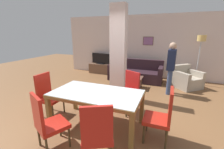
# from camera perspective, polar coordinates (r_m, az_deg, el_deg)

# --- Properties ---
(ground_plane) EXTENTS (18.00, 18.00, 0.00)m
(ground_plane) POSITION_cam_1_polar(r_m,az_deg,el_deg) (3.45, -5.61, -18.59)
(ground_plane) COLOR brown
(back_wall) EXTENTS (7.20, 0.09, 2.70)m
(back_wall) POSITION_cam_1_polar(r_m,az_deg,el_deg) (6.97, 10.50, 10.47)
(back_wall) COLOR silver
(back_wall) RESTS_ON ground_plane
(divider_pillar) EXTENTS (0.44, 0.28, 2.70)m
(divider_pillar) POSITION_cam_1_polar(r_m,az_deg,el_deg) (4.39, 2.43, 7.91)
(divider_pillar) COLOR silver
(divider_pillar) RESTS_ON ground_plane
(dining_table) EXTENTS (1.83, 1.00, 0.77)m
(dining_table) POSITION_cam_1_polar(r_m,az_deg,el_deg) (3.14, -5.91, -9.15)
(dining_table) COLOR olive
(dining_table) RESTS_ON ground_plane
(dining_chair_head_left) EXTENTS (0.46, 0.46, 1.02)m
(dining_chair_head_left) POSITION_cam_1_polar(r_m,az_deg,el_deg) (3.91, -23.22, -6.70)
(dining_chair_head_left) COLOR #B22116
(dining_chair_head_left) RESTS_ON ground_plane
(dining_chair_near_left) EXTENTS (0.62, 0.62, 1.02)m
(dining_chair_near_left) POSITION_cam_1_polar(r_m,az_deg,el_deg) (2.78, -23.61, -15.94)
(dining_chair_near_left) COLOR #B32117
(dining_chair_near_left) RESTS_ON ground_plane
(dining_chair_head_right) EXTENTS (0.46, 0.46, 1.02)m
(dining_chair_head_right) POSITION_cam_1_polar(r_m,az_deg,el_deg) (2.88, 18.59, -14.23)
(dining_chair_head_right) COLOR #AC2216
(dining_chair_head_right) RESTS_ON ground_plane
(dining_chair_far_right) EXTENTS (0.62, 0.62, 1.02)m
(dining_chair_far_right) POSITION_cam_1_polar(r_m,az_deg,el_deg) (3.78, 6.43, -6.22)
(dining_chair_far_right) COLOR #B21A19
(dining_chair_far_right) RESTS_ON ground_plane
(dining_chair_near_right) EXTENTS (0.62, 0.62, 1.02)m
(dining_chair_near_right) POSITION_cam_1_polar(r_m,az_deg,el_deg) (2.34, -5.67, -21.11)
(dining_chair_near_right) COLOR red
(dining_chair_near_right) RESTS_ON ground_plane
(sofa) EXTENTS (2.18, 0.87, 0.86)m
(sofa) POSITION_cam_1_polar(r_m,az_deg,el_deg) (6.41, 8.94, 0.50)
(sofa) COLOR #301D26
(sofa) RESTS_ON ground_plane
(armchair) EXTENTS (1.18, 1.19, 0.78)m
(armchair) POSITION_cam_1_polar(r_m,az_deg,el_deg) (6.13, 26.22, -1.77)
(armchair) COLOR #B6A894
(armchair) RESTS_ON ground_plane
(coffee_table) EXTENTS (0.70, 0.51, 0.40)m
(coffee_table) POSITION_cam_1_polar(r_m,az_deg,el_deg) (5.53, 7.82, -2.81)
(coffee_table) COLOR brown
(coffee_table) RESTS_ON ground_plane
(bottle) EXTENTS (0.07, 0.07, 0.23)m
(bottle) POSITION_cam_1_polar(r_m,az_deg,el_deg) (5.31, 8.27, -0.39)
(bottle) COLOR #B2B7BC
(bottle) RESTS_ON coffee_table
(tv_stand) EXTENTS (1.18, 0.40, 0.47)m
(tv_stand) POSITION_cam_1_polar(r_m,az_deg,el_deg) (7.44, -4.16, 2.30)
(tv_stand) COLOR brown
(tv_stand) RESTS_ON ground_plane
(tv_screen) EXTENTS (1.03, 0.27, 0.52)m
(tv_screen) POSITION_cam_1_polar(r_m,az_deg,el_deg) (7.35, -4.23, 6.00)
(tv_screen) COLOR black
(tv_screen) RESTS_ON tv_stand
(floor_lamp) EXTENTS (0.29, 0.29, 1.86)m
(floor_lamp) POSITION_cam_1_polar(r_m,az_deg,el_deg) (6.42, 30.75, 10.05)
(floor_lamp) COLOR #B7B7BC
(floor_lamp) RESTS_ON ground_plane
(standing_person) EXTENTS (0.26, 0.40, 1.66)m
(standing_person) POSITION_cam_1_polar(r_m,az_deg,el_deg) (5.08, 21.57, 3.36)
(standing_person) COLOR #394B74
(standing_person) RESTS_ON ground_plane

